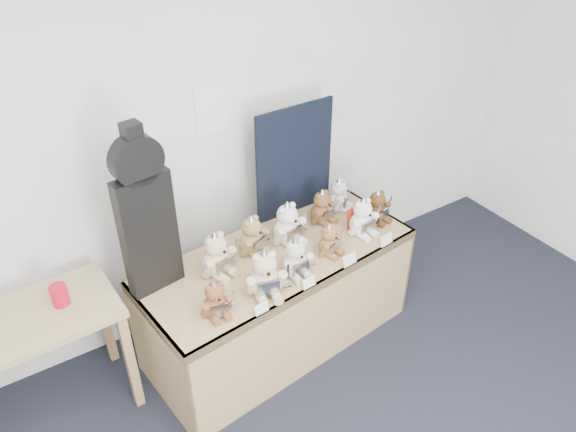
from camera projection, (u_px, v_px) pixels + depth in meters
room_shell at (212, 110)px, 3.27m from camera, size 6.00×6.00×6.00m
display_table at (285, 280)px, 3.40m from camera, size 1.75×0.88×0.70m
side_table at (32, 336)px, 2.92m from camera, size 0.92×0.54×0.75m
guitar_case at (146, 213)px, 2.86m from camera, size 0.31×0.13×0.99m
navy_board at (294, 161)px, 3.54m from camera, size 0.56×0.04×0.75m
red_cup at (60, 295)px, 2.91m from camera, size 0.09×0.09×0.12m
teddy_front_far_left at (216, 301)px, 2.89m from camera, size 0.19×0.16×0.24m
teddy_front_left at (265, 275)px, 3.01m from camera, size 0.26×0.24×0.32m
teddy_front_centre at (296, 259)px, 3.15m from camera, size 0.22×0.17×0.27m
teddy_front_right at (329, 241)px, 3.32m from camera, size 0.19×0.17×0.22m
teddy_front_far_right at (363, 218)px, 3.48m from camera, size 0.23×0.19×0.28m
teddy_front_end at (377, 208)px, 3.60m from camera, size 0.20×0.18×0.24m
teddy_back_left at (217, 256)px, 3.15m from camera, size 0.25×0.23×0.30m
teddy_back_centre_left at (253, 237)px, 3.32m from camera, size 0.23×0.22×0.28m
teddy_back_centre_right at (288, 225)px, 3.40m from camera, size 0.25×0.22×0.30m
teddy_back_right at (322, 208)px, 3.59m from camera, size 0.21×0.19×0.25m
teddy_back_end at (339, 196)px, 3.72m from camera, size 0.20×0.20×0.25m
teddy_back_far_left at (215, 259)px, 3.19m from camera, size 0.17×0.14×0.21m
entry_card_a at (262, 308)px, 2.93m from camera, size 0.08×0.03×0.06m
entry_card_b at (309, 282)px, 3.10m from camera, size 0.09×0.03×0.06m
entry_card_c at (350, 260)px, 3.26m from camera, size 0.10×0.03×0.07m
entry_card_d at (386, 240)px, 3.42m from camera, size 0.10×0.03×0.07m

